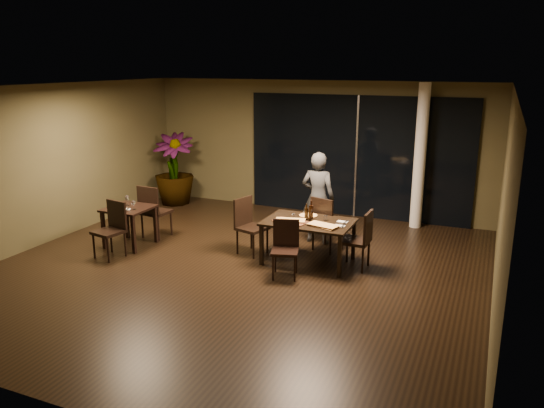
# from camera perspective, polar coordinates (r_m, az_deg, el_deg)

# --- Properties ---
(ground) EXTENTS (8.00, 8.00, 0.00)m
(ground) POSITION_cam_1_polar(r_m,az_deg,el_deg) (9.03, -3.88, -7.02)
(ground) COLOR black
(ground) RESTS_ON ground
(wall_back) EXTENTS (8.00, 0.10, 3.00)m
(wall_back) POSITION_cam_1_polar(r_m,az_deg,el_deg) (12.25, 4.68, 6.13)
(wall_back) COLOR #443F24
(wall_back) RESTS_ON ground
(wall_front) EXTENTS (8.00, 0.10, 3.00)m
(wall_front) POSITION_cam_1_polar(r_m,az_deg,el_deg) (5.46, -23.99, -6.50)
(wall_front) COLOR #443F24
(wall_front) RESTS_ON ground
(wall_left) EXTENTS (0.10, 8.00, 3.00)m
(wall_left) POSITION_cam_1_polar(r_m,az_deg,el_deg) (11.01, -23.20, 3.96)
(wall_left) COLOR #443F24
(wall_left) RESTS_ON ground
(wall_right) EXTENTS (0.10, 8.00, 3.00)m
(wall_right) POSITION_cam_1_polar(r_m,az_deg,el_deg) (7.67, 23.97, -0.52)
(wall_right) COLOR #443F24
(wall_right) RESTS_ON ground
(ceiling) EXTENTS (8.00, 8.00, 0.04)m
(ceiling) POSITION_cam_1_polar(r_m,az_deg,el_deg) (8.38, -4.25, 12.50)
(ceiling) COLOR silver
(ceiling) RESTS_ON wall_back
(window_panel) EXTENTS (5.00, 0.06, 2.70)m
(window_panel) POSITION_cam_1_polar(r_m,az_deg,el_deg) (11.92, 9.10, 5.01)
(window_panel) COLOR black
(window_panel) RESTS_ON ground
(column) EXTENTS (0.24, 0.24, 3.00)m
(column) POSITION_cam_1_polar(r_m,az_deg,el_deg) (11.33, 15.62, 4.90)
(column) COLOR white
(column) RESTS_ON ground
(main_table) EXTENTS (1.50, 1.00, 0.75)m
(main_table) POSITION_cam_1_polar(r_m,az_deg,el_deg) (9.12, 3.95, -2.28)
(main_table) COLOR black
(main_table) RESTS_ON ground
(side_table) EXTENTS (0.80, 0.80, 0.75)m
(side_table) POSITION_cam_1_polar(r_m,az_deg,el_deg) (10.32, -15.13, -1.02)
(side_table) COLOR black
(side_table) RESTS_ON ground
(chair_main_far) EXTENTS (0.60, 0.60, 1.03)m
(chair_main_far) POSITION_cam_1_polar(r_m,az_deg,el_deg) (9.71, 5.76, -1.86)
(chair_main_far) COLOR black
(chair_main_far) RESTS_ON ground
(chair_main_near) EXTENTS (0.53, 0.53, 0.92)m
(chair_main_near) POSITION_cam_1_polar(r_m,az_deg,el_deg) (8.61, 1.45, -4.45)
(chair_main_near) COLOR black
(chair_main_near) RESTS_ON ground
(chair_main_left) EXTENTS (0.58, 0.58, 1.02)m
(chair_main_left) POSITION_cam_1_polar(r_m,az_deg,el_deg) (9.61, -2.56, -2.02)
(chair_main_left) COLOR black
(chair_main_left) RESTS_ON ground
(chair_main_right) EXTENTS (0.48, 0.48, 1.01)m
(chair_main_right) POSITION_cam_1_polar(r_m,az_deg,el_deg) (8.98, 9.51, -3.50)
(chair_main_right) COLOR black
(chair_main_right) RESTS_ON ground
(chair_side_far) EXTENTS (0.52, 0.52, 1.06)m
(chair_side_far) POSITION_cam_1_polar(r_m,az_deg,el_deg) (10.67, -12.70, -0.51)
(chair_side_far) COLOR black
(chair_side_far) RESTS_ON ground
(chair_side_near) EXTENTS (0.54, 0.54, 1.00)m
(chair_side_near) POSITION_cam_1_polar(r_m,az_deg,el_deg) (9.85, -16.81, -2.29)
(chair_side_near) COLOR black
(chair_side_near) RESTS_ON ground
(diner) EXTENTS (0.60, 0.40, 1.77)m
(diner) POSITION_cam_1_polar(r_m,az_deg,el_deg) (10.12, 4.96, 0.67)
(diner) COLOR #2E3134
(diner) RESTS_ON ground
(potted_plant) EXTENTS (1.24, 1.24, 1.73)m
(potted_plant) POSITION_cam_1_polar(r_m,az_deg,el_deg) (13.14, -10.51, 3.72)
(potted_plant) COLOR #1F511B
(potted_plant) RESTS_ON ground
(pizza_board_left) EXTENTS (0.63, 0.39, 0.01)m
(pizza_board_left) POSITION_cam_1_polar(r_m,az_deg,el_deg) (9.04, 1.99, -1.87)
(pizza_board_left) COLOR #482717
(pizza_board_left) RESTS_ON main_table
(pizza_board_right) EXTENTS (0.56, 0.41, 0.01)m
(pizza_board_right) POSITION_cam_1_polar(r_m,az_deg,el_deg) (8.80, 5.52, -2.40)
(pizza_board_right) COLOR #4C3218
(pizza_board_right) RESTS_ON main_table
(oblong_pizza_left) EXTENTS (0.53, 0.34, 0.02)m
(oblong_pizza_left) POSITION_cam_1_polar(r_m,az_deg,el_deg) (9.03, 1.99, -1.77)
(oblong_pizza_left) COLOR #6E0909
(oblong_pizza_left) RESTS_ON pizza_board_left
(oblong_pizza_right) EXTENTS (0.53, 0.33, 0.02)m
(oblong_pizza_right) POSITION_cam_1_polar(r_m,az_deg,el_deg) (8.80, 5.52, -2.30)
(oblong_pizza_right) COLOR maroon
(oblong_pizza_right) RESTS_ON pizza_board_right
(round_pizza) EXTENTS (0.31, 0.31, 0.01)m
(round_pizza) POSITION_cam_1_polar(r_m,az_deg,el_deg) (9.38, 3.92, -1.26)
(round_pizza) COLOR red
(round_pizza) RESTS_ON main_table
(bottle_a) EXTENTS (0.06, 0.06, 0.29)m
(bottle_a) POSITION_cam_1_polar(r_m,az_deg,el_deg) (9.12, 3.72, -0.84)
(bottle_a) COLOR black
(bottle_a) RESTS_ON main_table
(bottle_b) EXTENTS (0.06, 0.06, 0.26)m
(bottle_b) POSITION_cam_1_polar(r_m,az_deg,el_deg) (9.08, 4.12, -1.00)
(bottle_b) COLOR black
(bottle_b) RESTS_ON main_table
(bottle_c) EXTENTS (0.07, 0.07, 0.33)m
(bottle_c) POSITION_cam_1_polar(r_m,az_deg,el_deg) (9.18, 4.22, -0.61)
(bottle_c) COLOR black
(bottle_c) RESTS_ON main_table
(tumbler_left) EXTENTS (0.07, 0.07, 0.08)m
(tumbler_left) POSITION_cam_1_polar(r_m,az_deg,el_deg) (9.22, 2.32, -1.33)
(tumbler_left) COLOR white
(tumbler_left) RESTS_ON main_table
(tumbler_right) EXTENTS (0.07, 0.07, 0.08)m
(tumbler_right) POSITION_cam_1_polar(r_m,az_deg,el_deg) (9.15, 5.80, -1.51)
(tumbler_right) COLOR white
(tumbler_right) RESTS_ON main_table
(napkin_near) EXTENTS (0.18, 0.10, 0.01)m
(napkin_near) POSITION_cam_1_polar(r_m,az_deg,el_deg) (8.85, 7.28, -2.36)
(napkin_near) COLOR white
(napkin_near) RESTS_ON main_table
(napkin_far) EXTENTS (0.19, 0.13, 0.01)m
(napkin_far) POSITION_cam_1_polar(r_m,az_deg,el_deg) (9.08, 7.59, -1.92)
(napkin_far) COLOR white
(napkin_far) RESTS_ON main_table
(wine_glass_a) EXTENTS (0.08, 0.08, 0.18)m
(wine_glass_a) POSITION_cam_1_polar(r_m,az_deg,el_deg) (10.41, -15.30, 0.35)
(wine_glass_a) COLOR white
(wine_glass_a) RESTS_ON side_table
(wine_glass_b) EXTENTS (0.07, 0.07, 0.17)m
(wine_glass_b) POSITION_cam_1_polar(r_m,az_deg,el_deg) (10.09, -14.65, -0.12)
(wine_glass_b) COLOR white
(wine_glass_b) RESTS_ON side_table
(side_napkin) EXTENTS (0.21, 0.17, 0.01)m
(side_napkin) POSITION_cam_1_polar(r_m,az_deg,el_deg) (10.13, -15.53, -0.56)
(side_napkin) COLOR silver
(side_napkin) RESTS_ON side_table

